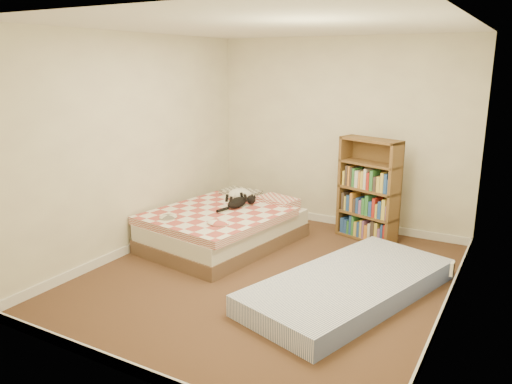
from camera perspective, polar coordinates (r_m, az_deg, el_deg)
The scene contains 6 objects.
room at distance 4.94m, azimuth 1.53°, elevation 3.20°, with size 3.51×4.01×2.51m.
bed at distance 6.15m, azimuth -3.51°, elevation -3.90°, with size 1.57×2.02×0.49m.
bookshelf at distance 6.39m, azimuth 12.71°, elevation -1.02°, with size 0.85×0.48×1.28m.
floor_mattress at distance 4.93m, azimuth 10.64°, elevation -10.51°, with size 1.00×2.23×0.20m, color #6574A9.
black_cat at distance 6.16m, azimuth -2.01°, elevation -1.12°, with size 0.33×0.61×0.14m.
white_dog at distance 6.41m, azimuth -1.88°, elevation -0.32°, with size 0.36×0.38×0.16m.
Camera 1 is at (2.27, -4.28, 2.17)m, focal length 35.00 mm.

